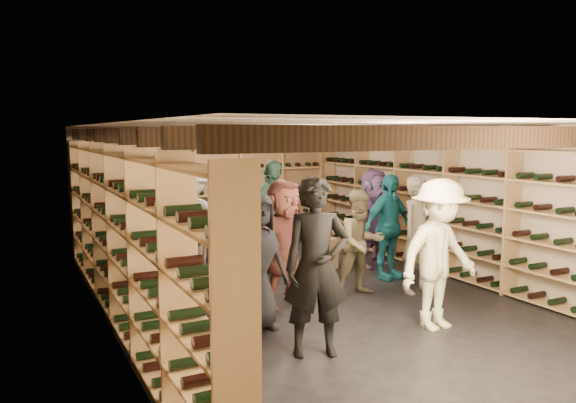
# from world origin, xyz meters

# --- Properties ---
(ground) EXTENTS (8.00, 8.00, 0.00)m
(ground) POSITION_xyz_m (0.00, 0.00, 0.00)
(ground) COLOR black
(ground) RESTS_ON ground
(walls) EXTENTS (5.52, 8.02, 2.40)m
(walls) POSITION_xyz_m (0.00, 0.00, 1.20)
(walls) COLOR #C4B198
(walls) RESTS_ON ground
(ceiling) EXTENTS (5.50, 8.00, 0.01)m
(ceiling) POSITION_xyz_m (0.00, 0.00, 2.40)
(ceiling) COLOR beige
(ceiling) RESTS_ON walls
(ceiling_joists) EXTENTS (5.40, 7.12, 0.18)m
(ceiling_joists) POSITION_xyz_m (0.00, 0.00, 2.26)
(ceiling_joists) COLOR black
(ceiling_joists) RESTS_ON ground
(wine_rack_left) EXTENTS (0.32, 7.50, 2.15)m
(wine_rack_left) POSITION_xyz_m (-2.57, 0.00, 1.08)
(wine_rack_left) COLOR tan
(wine_rack_left) RESTS_ON ground
(wine_rack_right) EXTENTS (0.32, 7.50, 2.15)m
(wine_rack_right) POSITION_xyz_m (2.57, 0.00, 1.08)
(wine_rack_right) COLOR tan
(wine_rack_right) RESTS_ON ground
(wine_rack_back) EXTENTS (4.70, 0.30, 2.15)m
(wine_rack_back) POSITION_xyz_m (0.00, 3.83, 1.07)
(wine_rack_back) COLOR tan
(wine_rack_back) RESTS_ON ground
(crate_stack_left) EXTENTS (0.50, 0.34, 0.68)m
(crate_stack_left) POSITION_xyz_m (-0.60, 2.28, 0.34)
(crate_stack_left) COLOR #A38456
(crate_stack_left) RESTS_ON ground
(crate_stack_right) EXTENTS (0.53, 0.38, 0.51)m
(crate_stack_right) POSITION_xyz_m (0.94, 1.30, 0.26)
(crate_stack_right) COLOR #A38456
(crate_stack_right) RESTS_ON ground
(crate_loose) EXTENTS (0.54, 0.39, 0.17)m
(crate_loose) POSITION_xyz_m (1.87, 2.37, 0.09)
(crate_loose) COLOR #A38456
(crate_loose) RESTS_ON ground
(person_0) EXTENTS (0.87, 0.63, 1.63)m
(person_0) POSITION_xyz_m (-1.22, -0.93, 0.81)
(person_0) COLOR black
(person_0) RESTS_ON ground
(person_1) EXTENTS (0.78, 0.63, 1.86)m
(person_1) POSITION_xyz_m (-0.97, -1.91, 0.93)
(person_1) COLOR black
(person_1) RESTS_ON ground
(person_2) EXTENTS (0.75, 0.60, 1.49)m
(person_2) POSITION_xyz_m (0.67, -0.31, 0.75)
(person_2) COLOR brown
(person_2) RESTS_ON ground
(person_3) EXTENTS (1.20, 0.76, 1.77)m
(person_3) POSITION_xyz_m (0.70, -1.87, 0.88)
(person_3) COLOR beige
(person_3) RESTS_ON ground
(person_4) EXTENTS (1.03, 0.57, 1.66)m
(person_4) POSITION_xyz_m (1.56, 0.25, 0.83)
(person_4) COLOR #1A7583
(person_4) RESTS_ON ground
(person_5) EXTENTS (1.66, 0.94, 1.70)m
(person_5) POSITION_xyz_m (-0.52, -0.27, 0.85)
(person_5) COLOR brown
(person_5) RESTS_ON ground
(person_6) EXTENTS (0.79, 0.53, 1.57)m
(person_6) POSITION_xyz_m (-1.00, 0.51, 0.79)
(person_6) COLOR #1F254E
(person_6) RESTS_ON ground
(person_7) EXTENTS (0.69, 0.53, 1.68)m
(person_7) POSITION_xyz_m (1.47, -0.58, 0.84)
(person_7) COLOR gray
(person_7) RESTS_ON ground
(person_9) EXTENTS (1.36, 1.04, 1.85)m
(person_9) POSITION_xyz_m (-1.31, 1.30, 0.93)
(person_9) COLOR beige
(person_9) RESTS_ON ground
(person_10) EXTENTS (1.14, 0.60, 1.86)m
(person_10) POSITION_xyz_m (0.02, 1.28, 0.93)
(person_10) COLOR #2C5240
(person_10) RESTS_ON ground
(person_11) EXTENTS (1.64, 0.97, 1.69)m
(person_11) POSITION_xyz_m (1.83, 1.02, 0.84)
(person_11) COLOR slate
(person_11) RESTS_ON ground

